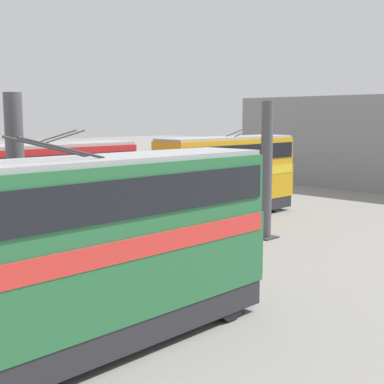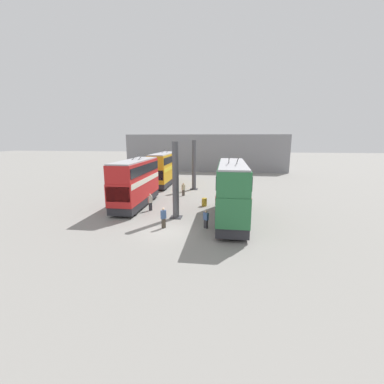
% 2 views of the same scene
% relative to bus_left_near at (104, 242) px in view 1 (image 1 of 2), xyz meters
% --- Properties ---
extents(support_column_near, '(1.08, 1.08, 7.11)m').
position_rel_bus_left_near_xyz_m(support_column_near, '(0.20, 5.15, 0.43)').
color(support_column_near, '#4C4C51').
rests_on(support_column_near, ground_plane).
extents(support_column_far, '(1.08, 1.08, 7.11)m').
position_rel_bus_left_near_xyz_m(support_column_far, '(14.01, 5.15, 0.43)').
color(support_column_far, '#4C4C51').
rests_on(support_column_far, ground_plane).
extents(bus_left_near, '(10.72, 2.54, 5.89)m').
position_rel_bus_left_near_xyz_m(bus_left_near, '(0.00, 0.00, 0.00)').
color(bus_left_near, black).
rests_on(bus_left_near, ground_plane).
extents(bus_right_near, '(9.70, 2.54, 5.71)m').
position_rel_bus_left_near_xyz_m(bus_right_near, '(3.79, 10.29, -0.10)').
color(bus_right_near, black).
rests_on(bus_right_near, ground_plane).
extents(bus_right_far, '(10.60, 2.54, 5.71)m').
position_rel_bus_left_near_xyz_m(bus_right_far, '(16.91, 10.29, -0.11)').
color(bus_right_far, black).
rests_on(bus_right_far, ground_plane).
extents(person_by_right_row, '(0.45, 0.48, 1.78)m').
position_rel_bus_left_near_xyz_m(person_by_right_row, '(2.25, 8.25, -2.05)').
color(person_by_right_row, '#2D2D33').
rests_on(person_by_right_row, ground_plane).
extents(person_aisle_midway, '(0.48, 0.44, 1.69)m').
position_rel_bus_left_near_xyz_m(person_aisle_midway, '(9.55, 5.99, -2.11)').
color(person_aisle_midway, '#473D33').
rests_on(person_aisle_midway, ground_plane).
extents(oil_drum, '(0.60, 0.60, 0.89)m').
position_rel_bus_left_near_xyz_m(oil_drum, '(4.78, 2.85, -2.56)').
color(oil_drum, '#B28E23').
rests_on(oil_drum, ground_plane).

